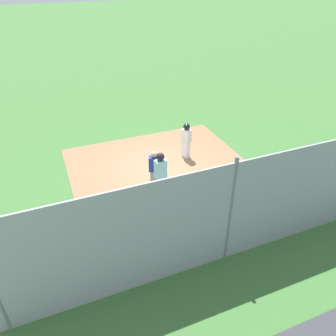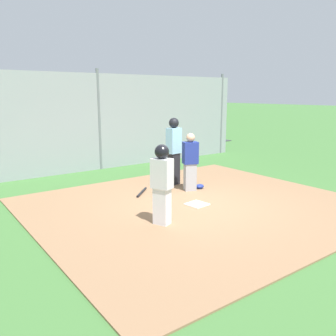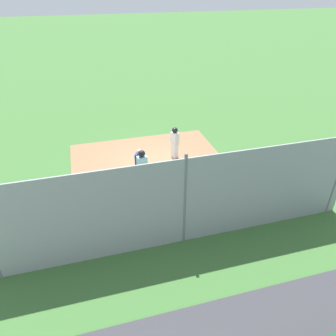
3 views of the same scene
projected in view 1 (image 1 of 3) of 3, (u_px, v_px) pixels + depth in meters
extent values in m
plane|color=#3D6B33|center=(161.00, 170.00, 13.30)|extent=(140.00, 140.00, 0.00)
cube|color=#896647|center=(161.00, 169.00, 13.29)|extent=(7.20, 6.40, 0.03)
cube|color=white|center=(161.00, 169.00, 13.28)|extent=(0.49, 0.49, 0.02)
cube|color=#9E9EA3|center=(154.00, 179.00, 12.06)|extent=(0.36, 0.32, 0.72)
cube|color=navy|center=(154.00, 164.00, 11.71)|extent=(0.45, 0.38, 0.57)
sphere|color=tan|center=(154.00, 154.00, 11.50)|extent=(0.23, 0.23, 0.23)
cube|color=black|center=(161.00, 188.00, 11.39)|extent=(0.33, 0.27, 0.89)
cube|color=#8CC1E0|center=(161.00, 169.00, 10.97)|extent=(0.42, 0.32, 0.70)
sphere|color=black|center=(160.00, 157.00, 10.71)|extent=(0.28, 0.28, 0.28)
cube|color=silver|center=(186.00, 149.00, 13.93)|extent=(0.32, 0.36, 0.73)
cube|color=silver|center=(186.00, 136.00, 13.58)|extent=(0.39, 0.45, 0.58)
sphere|color=tan|center=(187.00, 127.00, 13.37)|extent=(0.23, 0.23, 0.23)
sphere|color=black|center=(187.00, 127.00, 13.36)|extent=(0.28, 0.28, 0.28)
cylinder|color=black|center=(189.00, 186.00, 12.23)|extent=(0.63, 0.59, 0.06)
ellipsoid|color=navy|center=(146.00, 187.00, 12.14)|extent=(0.24, 0.20, 0.12)
cube|color=#93999E|center=(230.00, 214.00, 8.50)|extent=(12.00, 0.05, 3.20)
cylinder|color=slate|center=(230.00, 212.00, 8.46)|extent=(0.10, 0.10, 3.35)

